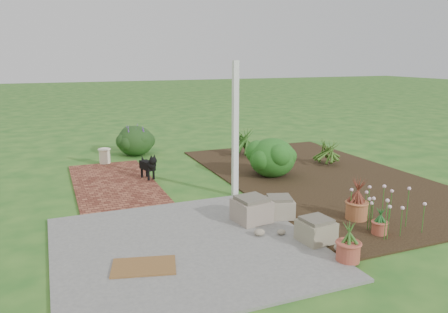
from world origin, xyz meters
name	(u,v)px	position (x,y,z in m)	size (l,w,h in m)	color
ground	(222,199)	(0.00, 0.00, 0.00)	(80.00, 80.00, 0.00)	#1F5A1C
concrete_patio	(185,246)	(-1.25, -1.75, 0.02)	(3.50, 3.50, 0.04)	slate
brick_path	(114,183)	(-1.70, 1.75, 0.02)	(1.60, 3.50, 0.04)	#5B281C
garden_bed	(321,177)	(2.50, 0.50, 0.01)	(4.00, 7.00, 0.03)	black
veranda_post	(235,130)	(0.30, 0.10, 1.25)	(0.10, 0.10, 2.50)	white
stone_trough_near	(316,231)	(0.48, -2.32, 0.19)	(0.44, 0.44, 0.29)	gray
stone_trough_mid	(279,208)	(0.48, -1.28, 0.18)	(0.43, 0.43, 0.29)	gray
stone_trough_far	(252,211)	(-0.02, -1.29, 0.21)	(0.51, 0.51, 0.34)	gray
coir_doormat	(144,266)	(-1.92, -2.19, 0.05)	(0.78, 0.50, 0.02)	brown
black_dog	(149,165)	(-0.98, 1.70, 0.34)	(0.29, 0.58, 0.51)	black
cream_ceramic_urn	(105,156)	(-1.66, 3.48, 0.22)	(0.26, 0.26, 0.35)	#EFE7C5
evergreen_shrub	(272,157)	(1.57, 0.99, 0.45)	(1.00, 1.00, 0.85)	#0D3B0E
agapanthus_clump_back	(328,148)	(3.28, 1.39, 0.42)	(0.86, 0.86, 0.78)	#173910
agapanthus_clump_front	(243,138)	(1.82, 3.06, 0.48)	(1.02, 1.02, 0.91)	#0E3914
pink_flower_patch	(386,207)	(1.77, -2.24, 0.34)	(0.98, 0.98, 0.63)	#113D0F
terracotta_pot_bronze	(357,210)	(1.58, -1.82, 0.17)	(0.35, 0.35, 0.28)	#A86238
terracotta_pot_small_left	(379,228)	(1.50, -2.44, 0.12)	(0.22, 0.22, 0.19)	#AA4F39
terracotta_pot_small_right	(348,252)	(0.52, -2.98, 0.16)	(0.30, 0.30, 0.25)	#A74A38
purple_flowering_bush	(135,140)	(-0.76, 4.27, 0.40)	(0.95, 0.95, 0.81)	black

